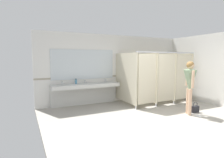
{
  "coord_description": "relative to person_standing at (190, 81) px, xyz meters",
  "views": [
    {
      "loc": [
        -3.57,
        -3.78,
        1.74
      ],
      "look_at": [
        -1.11,
        1.28,
        1.13
      ],
      "focal_mm": 29.47,
      "sensor_mm": 36.0,
      "label": 1
    }
  ],
  "objects": [
    {
      "name": "handbag",
      "position": [
        0.35,
        0.04,
        -0.94
      ],
      "size": [
        0.26,
        0.12,
        0.35
      ],
      "color": "black",
      "rests_on": "ground_plane"
    },
    {
      "name": "wall_back",
      "position": [
        -1.09,
        2.79,
        0.29
      ],
      "size": [
        6.52,
        0.12,
        2.71
      ],
      "primitive_type": "cube",
      "color": "silver",
      "rests_on": "ground_plane"
    },
    {
      "name": "soap_dispenser",
      "position": [
        -2.91,
        2.6,
        -0.15
      ],
      "size": [
        0.07,
        0.07,
        0.2
      ],
      "color": "teal",
      "rests_on": "vanity_counter"
    },
    {
      "name": "wall_back_tile_band",
      "position": [
        -1.09,
        2.72,
        -0.01
      ],
      "size": [
        6.52,
        0.01,
        0.06
      ],
      "primitive_type": "cube",
      "color": "#9E937F",
      "rests_on": "wall_back"
    },
    {
      "name": "bathroom_stalls",
      "position": [
        0.15,
        1.73,
        -0.01
      ],
      "size": [
        2.71,
        1.56,
        2.01
      ],
      "color": "beige",
      "rests_on": "ground_plane"
    },
    {
      "name": "vanity_counter",
      "position": [
        -2.57,
        2.52,
        -0.45
      ],
      "size": [
        2.53,
        0.53,
        0.95
      ],
      "color": "silver",
      "rests_on": "ground_plane"
    },
    {
      "name": "mirror_panel",
      "position": [
        -2.57,
        2.72,
        0.48
      ],
      "size": [
        2.43,
        0.02,
        1.11
      ],
      "primitive_type": "cube",
      "color": "silver",
      "rests_on": "wall_back"
    },
    {
      "name": "ground_plane",
      "position": [
        -1.09,
        -0.26,
        -1.11
      ],
      "size": [
        6.52,
        6.57,
        0.1
      ],
      "primitive_type": "cube",
      "color": "#9E998E"
    },
    {
      "name": "person_standing",
      "position": [
        0.0,
        0.0,
        0.0
      ],
      "size": [
        0.55,
        0.55,
        1.67
      ],
      "color": "#DBAD89",
      "rests_on": "ground_plane"
    },
    {
      "name": "floor_drain_cover",
      "position": [
        0.13,
        -0.28,
        -1.06
      ],
      "size": [
        0.14,
        0.14,
        0.01
      ],
      "primitive_type": "cylinder",
      "color": "#B7BABF",
      "rests_on": "ground_plane"
    }
  ]
}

